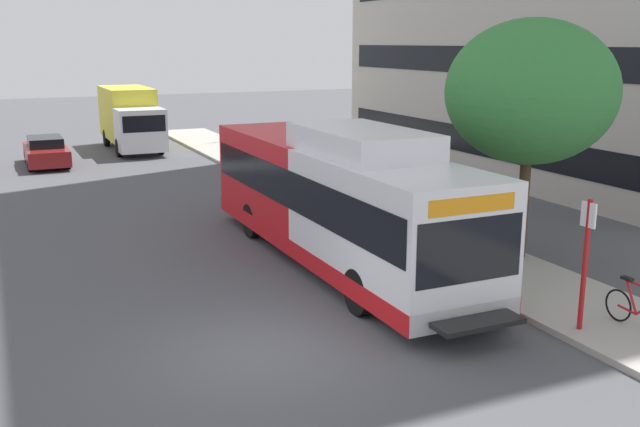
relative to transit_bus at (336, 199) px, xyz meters
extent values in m
plane|color=#4C4C51|center=(-3.72, 3.55, -1.70)|extent=(120.00, 120.00, 0.00)
cube|color=#A8A399|center=(3.28, 1.55, -1.63)|extent=(3.00, 56.00, 0.14)
cube|color=white|center=(0.00, -2.82, -0.02)|extent=(2.54, 5.80, 2.73)
cube|color=red|center=(0.00, 2.98, -0.02)|extent=(2.54, 5.80, 2.73)
cube|color=red|center=(0.00, 0.08, -1.16)|extent=(2.57, 11.60, 0.44)
cube|color=black|center=(0.00, 0.08, 0.35)|extent=(2.58, 11.25, 0.96)
cube|color=black|center=(0.00, -5.68, 0.15)|extent=(2.34, 0.10, 1.24)
cube|color=orange|center=(0.00, -5.69, 1.02)|extent=(1.90, 0.08, 0.32)
cube|color=white|center=(0.00, -1.37, 1.65)|extent=(2.16, 4.06, 0.60)
cube|color=black|center=(0.00, -6.07, -1.15)|extent=(1.78, 0.60, 0.10)
cylinder|color=black|center=(-1.13, -3.51, -1.20)|extent=(0.30, 1.00, 1.00)
cylinder|color=black|center=(1.13, -3.51, -1.20)|extent=(0.30, 1.00, 1.00)
cylinder|color=black|center=(-1.13, 3.27, -1.20)|extent=(0.30, 1.00, 1.00)
cylinder|color=black|center=(1.13, 3.27, -1.20)|extent=(0.30, 1.00, 1.00)
cylinder|color=red|center=(2.25, -6.32, -0.26)|extent=(0.10, 0.10, 2.60)
cube|color=white|center=(2.23, -6.32, 0.74)|extent=(0.04, 0.36, 0.48)
torus|color=black|center=(3.25, -6.32, -1.23)|extent=(0.04, 0.66, 0.66)
cylinder|color=#B2191E|center=(3.25, -6.62, -0.96)|extent=(0.05, 0.34, 0.62)
cylinder|color=#B2191E|center=(3.25, -6.54, -1.25)|extent=(0.05, 0.45, 0.08)
cube|color=black|center=(3.25, -6.47, -0.62)|extent=(0.12, 0.24, 0.06)
cylinder|color=#4C3823|center=(4.46, -1.92, -0.23)|extent=(0.28, 0.28, 2.67)
ellipsoid|color=#337A38|center=(4.46, -1.92, 2.70)|extent=(4.25, 4.25, 3.61)
cube|color=maroon|center=(-5.64, 19.19, -1.15)|extent=(1.80, 4.50, 0.70)
cube|color=black|center=(-5.64, 19.29, -0.65)|extent=(1.48, 2.34, 0.56)
cylinder|color=black|center=(-6.44, 17.84, -1.38)|extent=(0.20, 0.64, 0.64)
cylinder|color=black|center=(-4.84, 17.84, -1.38)|extent=(0.20, 0.64, 0.64)
cylinder|color=black|center=(-6.44, 20.54, -1.38)|extent=(0.20, 0.64, 0.64)
cylinder|color=black|center=(-4.84, 20.54, -1.38)|extent=(0.20, 0.64, 0.64)
cube|color=silver|center=(-1.10, 20.01, -0.35)|extent=(2.30, 2.00, 2.10)
cube|color=yellow|center=(-1.10, 23.51, 0.20)|extent=(2.30, 5.00, 2.70)
cube|color=black|center=(-1.10, 19.04, 0.05)|extent=(2.07, 0.08, 0.80)
cylinder|color=black|center=(-2.13, 20.45, -1.24)|extent=(0.26, 0.92, 0.92)
cylinder|color=black|center=(-0.07, 20.45, -1.24)|extent=(0.26, 0.92, 0.92)
cylinder|color=black|center=(-2.13, 24.59, -1.24)|extent=(0.26, 0.92, 0.92)
cylinder|color=black|center=(-0.07, 24.59, -1.24)|extent=(0.26, 0.92, 0.92)
cube|color=black|center=(16.84, 8.62, -0.07)|extent=(13.29, 19.24, 1.10)
cube|color=black|center=(16.84, 8.62, 3.20)|extent=(13.29, 19.24, 1.10)
cylinder|color=#B7B7BC|center=(18.45, 27.46, 1.82)|extent=(1.10, 1.10, 7.04)
camera|label=1|loc=(-7.84, -16.14, 3.91)|focal=40.28mm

